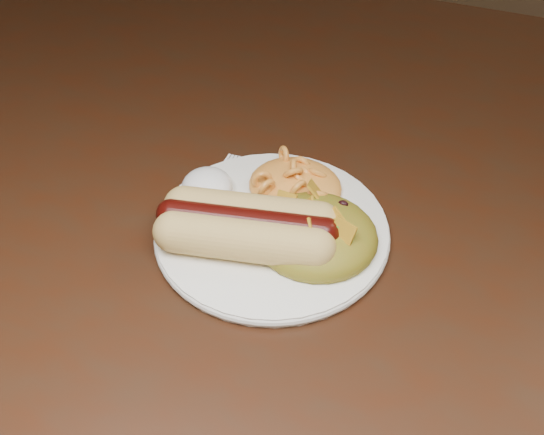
% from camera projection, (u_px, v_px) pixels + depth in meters
% --- Properties ---
extents(table, '(1.60, 0.90, 0.75)m').
position_uv_depth(table, '(362.00, 276.00, 0.65)').
color(table, black).
rests_on(table, floor).
extents(plate, '(0.23, 0.23, 0.01)m').
position_uv_depth(plate, '(272.00, 230.00, 0.56)').
color(plate, white).
rests_on(plate, table).
extents(hotdog, '(0.13, 0.09, 0.04)m').
position_uv_depth(hotdog, '(247.00, 226.00, 0.53)').
color(hotdog, '#DCB856').
rests_on(hotdog, plate).
extents(mac_and_cheese, '(0.10, 0.10, 0.03)m').
position_uv_depth(mac_and_cheese, '(296.00, 175.00, 0.57)').
color(mac_and_cheese, '#FFA04F').
rests_on(mac_and_cheese, plate).
extents(sour_cream, '(0.06, 0.06, 0.03)m').
position_uv_depth(sour_cream, '(207.00, 181.00, 0.57)').
color(sour_cream, white).
rests_on(sour_cream, plate).
extents(taco_salad, '(0.11, 0.10, 0.05)m').
position_uv_depth(taco_salad, '(316.00, 226.00, 0.53)').
color(taco_salad, '#B14B14').
rests_on(taco_salad, plate).
extents(fork, '(0.02, 0.13, 0.00)m').
position_uv_depth(fork, '(198.00, 208.00, 0.58)').
color(fork, white).
rests_on(fork, table).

